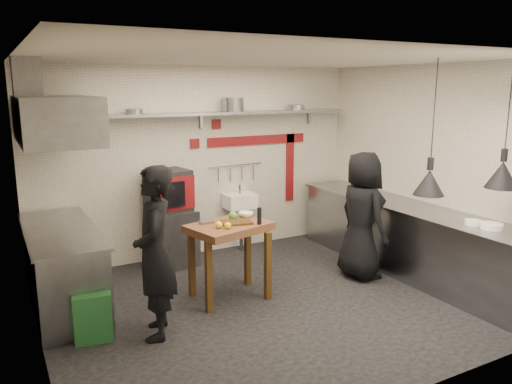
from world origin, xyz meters
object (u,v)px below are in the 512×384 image
oven_stand (172,238)px  green_bin (93,314)px  prep_table (229,261)px  chef_right (362,215)px  combi_oven (168,191)px  chef_left (155,253)px

oven_stand → green_bin: (-1.40, -1.61, -0.15)m
prep_table → chef_right: chef_right is taller
green_bin → chef_right: bearing=0.2°
combi_oven → green_bin: 2.27m
oven_stand → chef_right: 2.65m
oven_stand → chef_right: (2.07, -1.59, 0.44)m
oven_stand → chef_left: chef_left is taller
prep_table → oven_stand: bearing=85.8°
green_bin → chef_left: bearing=-23.8°
oven_stand → chef_left: size_ratio=0.46×
green_bin → chef_right: size_ratio=0.30×
combi_oven → prep_table: 1.54m
prep_table → chef_right: (1.83, -0.21, 0.38)m
combi_oven → chef_right: chef_right is taller
combi_oven → chef_left: chef_left is taller
chef_left → chef_right: chef_left is taller
prep_table → chef_left: (-1.05, -0.49, 0.42)m
oven_stand → chef_left: bearing=-122.9°
oven_stand → combi_oven: bearing=171.8°
combi_oven → chef_left: size_ratio=0.33×
green_bin → combi_oven: bearing=49.6°
combi_oven → chef_left: bearing=-122.1°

